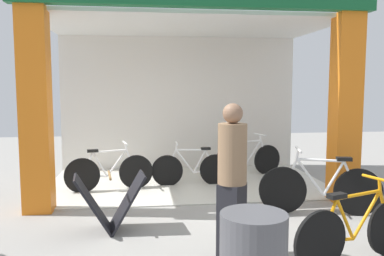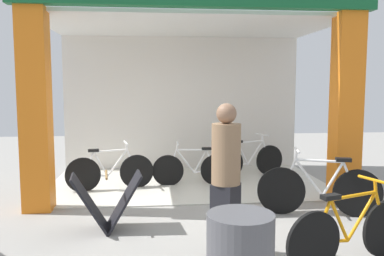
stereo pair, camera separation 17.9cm
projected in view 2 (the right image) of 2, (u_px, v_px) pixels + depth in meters
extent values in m
plane|color=gray|center=(197.00, 205.00, 6.30)|extent=(18.41, 18.41, 0.00)
cube|color=beige|center=(188.00, 183.00, 7.74)|extent=(5.20, 2.92, 0.02)
cube|color=silver|center=(182.00, 102.00, 9.03)|extent=(5.20, 0.12, 3.01)
cube|color=orange|center=(35.00, 111.00, 5.91)|extent=(0.41, 0.36, 3.01)
cube|color=orange|center=(346.00, 109.00, 6.38)|extent=(0.41, 0.36, 3.01)
cube|color=silver|center=(188.00, 26.00, 7.43)|extent=(5.20, 2.92, 0.06)
cylinder|color=black|center=(216.00, 170.00, 7.56)|extent=(0.59, 0.05, 0.59)
cylinder|color=black|center=(168.00, 171.00, 7.50)|extent=(0.59, 0.05, 0.59)
cylinder|color=white|center=(205.00, 171.00, 7.55)|extent=(0.40, 0.04, 0.08)
cylinder|color=white|center=(200.00, 161.00, 7.52)|extent=(0.26, 0.04, 0.44)
cylinder|color=white|center=(186.00, 161.00, 7.50)|extent=(0.36, 0.04, 0.46)
cylinder|color=white|center=(192.00, 150.00, 7.49)|extent=(0.56, 0.05, 0.05)
cylinder|color=white|center=(211.00, 160.00, 7.54)|extent=(0.19, 0.04, 0.39)
cylinder|color=white|center=(173.00, 160.00, 7.48)|extent=(0.18, 0.04, 0.41)
cylinder|color=white|center=(177.00, 147.00, 7.46)|extent=(0.05, 0.03, 0.12)
cylinder|color=white|center=(178.00, 143.00, 7.46)|extent=(0.04, 0.41, 0.03)
cube|color=black|center=(207.00, 149.00, 7.51)|extent=(0.18, 0.09, 0.04)
cylinder|color=black|center=(83.00, 175.00, 7.06)|extent=(0.61, 0.17, 0.62)
cylinder|color=black|center=(137.00, 171.00, 7.35)|extent=(0.61, 0.17, 0.62)
cylinder|color=white|center=(96.00, 175.00, 7.13)|extent=(0.41, 0.12, 0.08)
cylinder|color=white|center=(101.00, 164.00, 7.14)|extent=(0.27, 0.09, 0.46)
cylinder|color=white|center=(117.00, 163.00, 7.22)|extent=(0.38, 0.11, 0.48)
cylinder|color=white|center=(110.00, 151.00, 7.17)|extent=(0.59, 0.15, 0.05)
cylinder|color=white|center=(89.00, 163.00, 7.07)|extent=(0.21, 0.07, 0.41)
cylinder|color=white|center=(131.00, 161.00, 7.30)|extent=(0.19, 0.07, 0.43)
cylinder|color=white|center=(126.00, 146.00, 7.24)|extent=(0.06, 0.04, 0.13)
cylinder|color=white|center=(126.00, 143.00, 7.23)|extent=(0.12, 0.43, 0.03)
cube|color=black|center=(93.00, 150.00, 7.08)|extent=(0.20, 0.13, 0.05)
cylinder|color=black|center=(229.00, 164.00, 8.05)|extent=(0.61, 0.24, 0.63)
cylinder|color=black|center=(269.00, 160.00, 8.44)|extent=(0.61, 0.24, 0.63)
cylinder|color=white|center=(239.00, 164.00, 8.14)|extent=(0.41, 0.17, 0.08)
cylinder|color=white|center=(243.00, 154.00, 8.16)|extent=(0.27, 0.12, 0.47)
cylinder|color=white|center=(255.00, 152.00, 8.28)|extent=(0.38, 0.16, 0.49)
cylinder|color=white|center=(250.00, 142.00, 8.20)|extent=(0.58, 0.23, 0.05)
cylinder|color=white|center=(234.00, 153.00, 8.07)|extent=(0.21, 0.10, 0.42)
cylinder|color=white|center=(266.00, 150.00, 8.38)|extent=(0.19, 0.09, 0.44)
cylinder|color=white|center=(262.00, 138.00, 8.32)|extent=(0.06, 0.05, 0.13)
cylinder|color=white|center=(262.00, 135.00, 8.31)|extent=(0.17, 0.43, 0.03)
cube|color=black|center=(238.00, 142.00, 8.08)|extent=(0.21, 0.15, 0.05)
cylinder|color=black|center=(358.00, 193.00, 5.71)|extent=(0.68, 0.21, 0.69)
cylinder|color=black|center=(281.00, 191.00, 5.86)|extent=(0.68, 0.21, 0.69)
cylinder|color=white|center=(339.00, 195.00, 5.75)|extent=(0.46, 0.15, 0.09)
cylinder|color=white|center=(333.00, 179.00, 5.74)|extent=(0.30, 0.11, 0.52)
cylinder|color=white|center=(309.00, 178.00, 5.78)|extent=(0.42, 0.14, 0.54)
cylinder|color=white|center=(319.00, 161.00, 5.74)|extent=(0.66, 0.19, 0.06)
cylinder|color=white|center=(350.00, 178.00, 5.70)|extent=(0.23, 0.09, 0.47)
cylinder|color=white|center=(289.00, 175.00, 5.82)|extent=(0.21, 0.09, 0.48)
cylinder|color=white|center=(296.00, 155.00, 5.77)|extent=(0.07, 0.05, 0.14)
cylinder|color=white|center=(297.00, 150.00, 5.76)|extent=(0.15, 0.48, 0.03)
cube|color=black|center=(343.00, 160.00, 5.69)|extent=(0.23, 0.15, 0.05)
cylinder|color=black|center=(313.00, 243.00, 3.99)|extent=(0.62, 0.23, 0.64)
cylinder|color=orange|center=(332.00, 241.00, 4.08)|extent=(0.42, 0.16, 0.08)
cylinder|color=orange|center=(339.00, 220.00, 4.09)|extent=(0.28, 0.12, 0.48)
cylinder|color=orange|center=(362.00, 216.00, 4.21)|extent=(0.38, 0.15, 0.50)
cylinder|color=orange|center=(354.00, 196.00, 4.14)|extent=(0.60, 0.22, 0.05)
cylinder|color=orange|center=(323.00, 221.00, 4.01)|extent=(0.21, 0.10, 0.43)
cylinder|color=orange|center=(380.00, 211.00, 4.31)|extent=(0.19, 0.09, 0.44)
cylinder|color=orange|center=(375.00, 186.00, 4.25)|extent=(0.06, 0.05, 0.13)
cylinder|color=orange|center=(375.00, 180.00, 4.24)|extent=(0.16, 0.43, 0.03)
cube|color=black|center=(331.00, 197.00, 4.02)|extent=(0.21, 0.15, 0.05)
cube|color=black|center=(90.00, 204.00, 5.14)|extent=(0.51, 0.54, 0.75)
cube|color=black|center=(124.00, 201.00, 5.24)|extent=(0.51, 0.54, 0.75)
cylinder|color=olive|center=(106.00, 175.00, 5.15)|extent=(0.09, 0.48, 0.03)
cube|color=black|center=(225.00, 221.00, 4.36)|extent=(0.36, 0.37, 0.82)
cylinder|color=#8C6B4C|center=(226.00, 154.00, 4.29)|extent=(0.44, 0.44, 0.65)
sphere|color=#8C664C|center=(226.00, 113.00, 4.24)|extent=(0.22, 0.22, 0.22)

